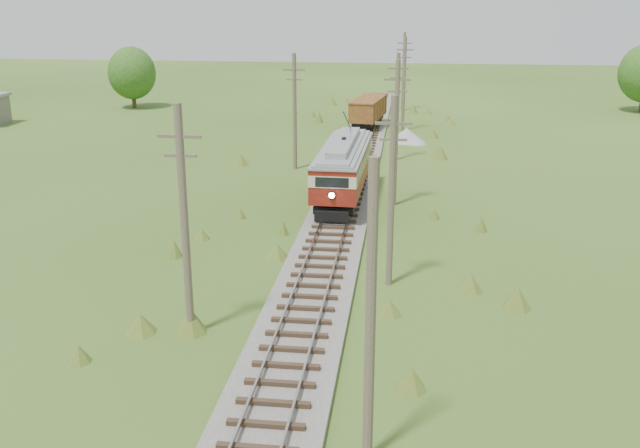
# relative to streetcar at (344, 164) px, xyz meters

# --- Properties ---
(railbed_main) EXTENTS (3.60, 96.00, 0.57)m
(railbed_main) POSITION_rel_streetcar_xyz_m (0.00, 2.91, -2.33)
(railbed_main) COLOR #605B54
(railbed_main) RESTS_ON ground
(streetcar) EXTENTS (2.97, 11.79, 5.36)m
(streetcar) POSITION_rel_streetcar_xyz_m (0.00, 0.00, 0.00)
(streetcar) COLOR black
(streetcar) RESTS_ON ground
(gondola) EXTENTS (3.43, 7.66, 2.46)m
(gondola) POSITION_rel_streetcar_xyz_m (0.00, 26.46, -0.63)
(gondola) COLOR black
(gondola) RESTS_ON ground
(gravel_pile) EXTENTS (3.38, 3.58, 1.23)m
(gravel_pile) POSITION_rel_streetcar_xyz_m (3.97, 20.40, -1.95)
(gravel_pile) COLOR gray
(gravel_pile) RESTS_ON ground
(utility_pole_r_1) EXTENTS (0.30, 0.30, 8.80)m
(utility_pole_r_1) POSITION_rel_streetcar_xyz_m (3.10, -26.09, 1.88)
(utility_pole_r_1) COLOR brown
(utility_pole_r_1) RESTS_ON ground
(utility_pole_r_2) EXTENTS (1.60, 0.30, 8.60)m
(utility_pole_r_2) POSITION_rel_streetcar_xyz_m (3.30, -13.09, 1.90)
(utility_pole_r_2) COLOR brown
(utility_pole_r_2) RESTS_ON ground
(utility_pole_r_3) EXTENTS (1.60, 0.30, 9.00)m
(utility_pole_r_3) POSITION_rel_streetcar_xyz_m (3.20, -0.09, 2.11)
(utility_pole_r_3) COLOR brown
(utility_pole_r_3) RESTS_ON ground
(utility_pole_r_4) EXTENTS (1.60, 0.30, 8.40)m
(utility_pole_r_4) POSITION_rel_streetcar_xyz_m (3.00, 12.91, 1.80)
(utility_pole_r_4) COLOR brown
(utility_pole_r_4) RESTS_ON ground
(utility_pole_r_5) EXTENTS (1.60, 0.30, 8.90)m
(utility_pole_r_5) POSITION_rel_streetcar_xyz_m (3.40, 25.91, 2.05)
(utility_pole_r_5) COLOR brown
(utility_pole_r_5) RESTS_ON ground
(utility_pole_r_6) EXTENTS (1.60, 0.30, 8.70)m
(utility_pole_r_6) POSITION_rel_streetcar_xyz_m (3.20, 38.91, 1.95)
(utility_pole_r_6) COLOR brown
(utility_pole_r_6) RESTS_ON ground
(utility_pole_l_a) EXTENTS (1.60, 0.30, 9.00)m
(utility_pole_l_a) POSITION_rel_streetcar_xyz_m (-4.20, -19.09, 2.11)
(utility_pole_l_a) COLOR brown
(utility_pole_l_a) RESTS_ON ground
(utility_pole_l_b) EXTENTS (1.60, 0.30, 8.60)m
(utility_pole_l_b) POSITION_rel_streetcar_xyz_m (-4.50, 8.91, 1.90)
(utility_pole_l_b) COLOR brown
(utility_pole_l_b) RESTS_ON ground
(tree_mid_a) EXTENTS (5.46, 5.46, 7.03)m
(tree_mid_a) POSITION_rel_streetcar_xyz_m (-28.00, 36.91, 1.50)
(tree_mid_a) COLOR #38281C
(tree_mid_a) RESTS_ON ground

